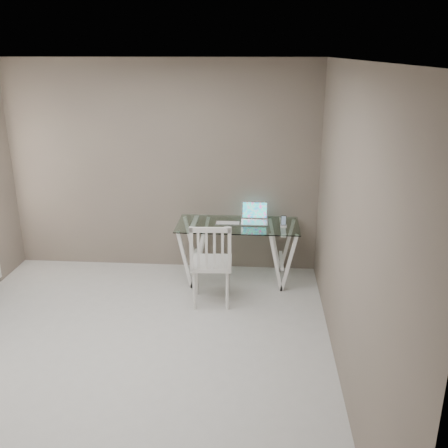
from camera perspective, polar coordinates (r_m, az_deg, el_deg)
The scene contains 7 objects.
room at distance 4.31m, azimuth -13.71°, elevation 4.51°, with size 4.50×4.52×2.71m.
desk at distance 6.27m, azimuth 1.57°, elevation -3.16°, with size 1.50×0.70×0.75m.
chair at distance 5.58m, azimuth -1.49°, elevation -4.25°, with size 0.48×0.48×1.00m.
laptop at distance 6.24m, azimuth 3.51°, elevation 0.78°, with size 0.33×0.30×0.23m.
keyboard at distance 6.17m, azimuth 0.43°, elevation 0.12°, with size 0.31×0.13×0.01m, color silver.
mouse at distance 5.97m, azimuth 0.40°, elevation -0.43°, with size 0.11×0.06×0.03m, color silver.
phone_dock at distance 6.09m, azimuth 6.81°, elevation 0.04°, with size 0.07×0.07×0.14m.
Camera 1 is at (1.25, -3.95, 2.77)m, focal length 40.00 mm.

